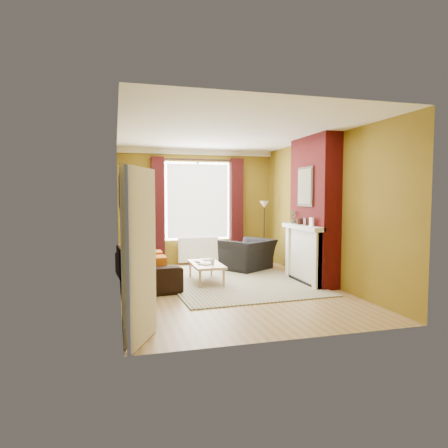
% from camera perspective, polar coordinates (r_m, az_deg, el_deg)
% --- Properties ---
extents(ground, '(5.50, 5.50, 0.00)m').
position_cam_1_polar(ground, '(7.39, 0.52, -9.07)').
color(ground, olive).
rests_on(ground, ground).
extents(room_walls, '(3.82, 5.54, 2.83)m').
position_cam_1_polar(room_walls, '(7.66, 4.55, 1.86)').
color(room_walls, olive).
rests_on(room_walls, ground).
extents(striped_rug, '(2.78, 3.73, 0.02)m').
position_cam_1_polar(striped_rug, '(8.01, 1.36, -7.96)').
color(striped_rug, teal).
rests_on(striped_rug, ground).
extents(sofa, '(1.12, 2.37, 0.67)m').
position_cam_1_polar(sofa, '(7.85, -11.17, -5.88)').
color(sofa, black).
rests_on(sofa, ground).
extents(armchair, '(1.40, 1.37, 0.69)m').
position_cam_1_polar(armchair, '(9.06, 3.45, -4.41)').
color(armchair, black).
rests_on(armchair, ground).
extents(coffee_table, '(0.56, 1.11, 0.37)m').
position_cam_1_polar(coffee_table, '(7.79, -2.57, -5.90)').
color(coffee_table, tan).
rests_on(coffee_table, ground).
extents(wicker_stool, '(0.36, 0.36, 0.40)m').
position_cam_1_polar(wicker_stool, '(9.55, 0.79, -4.84)').
color(wicker_stool, olive).
rests_on(wicker_stool, ground).
extents(floor_lamp, '(0.26, 0.26, 1.55)m').
position_cam_1_polar(floor_lamp, '(9.78, 5.76, 1.37)').
color(floor_lamp, black).
rests_on(floor_lamp, ground).
extents(book_a, '(0.28, 0.29, 0.02)m').
position_cam_1_polar(book_a, '(7.55, -3.17, -5.83)').
color(book_a, '#999999').
rests_on(book_a, coffee_table).
extents(book_b, '(0.21, 0.28, 0.02)m').
position_cam_1_polar(book_b, '(8.15, -3.01, -5.10)').
color(book_b, '#999999').
rests_on(book_b, coffee_table).
extents(mug, '(0.14, 0.14, 0.10)m').
position_cam_1_polar(mug, '(7.66, -1.66, -5.38)').
color(mug, '#999999').
rests_on(mug, coffee_table).
extents(tv_remote, '(0.08, 0.17, 0.02)m').
position_cam_1_polar(tv_remote, '(7.88, -3.81, -5.42)').
color(tv_remote, '#29292B').
rests_on(tv_remote, coffee_table).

